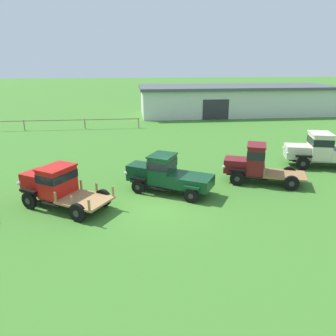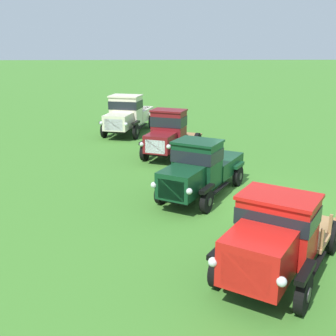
% 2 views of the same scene
% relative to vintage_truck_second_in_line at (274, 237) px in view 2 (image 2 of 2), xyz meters
% --- Properties ---
extents(ground_plane, '(240.00, 240.00, 0.00)m').
position_rel_vintage_truck_second_in_line_xyz_m(ground_plane, '(5.17, -0.75, -1.11)').
color(ground_plane, '#3D7528').
extents(vintage_truck_second_in_line, '(4.92, 4.03, 2.07)m').
position_rel_vintage_truck_second_in_line_xyz_m(vintage_truck_second_in_line, '(0.00, 0.00, 0.00)').
color(vintage_truck_second_in_line, black).
rests_on(vintage_truck_second_in_line, ground).
extents(vintage_truck_midrow_center, '(4.91, 3.68, 2.10)m').
position_rel_vintage_truck_second_in_line_xyz_m(vintage_truck_midrow_center, '(5.69, 1.10, -0.06)').
color(vintage_truck_midrow_center, black).
rests_on(vintage_truck_midrow_center, ground).
extents(vintage_truck_far_side, '(4.98, 3.28, 2.31)m').
position_rel_vintage_truck_second_in_line_xyz_m(vintage_truck_far_side, '(11.01, 2.07, 0.04)').
color(vintage_truck_far_side, black).
rests_on(vintage_truck_far_side, ground).
extents(vintage_truck_back_of_row, '(5.50, 3.19, 2.35)m').
position_rel_vintage_truck_second_in_line_xyz_m(vintage_truck_back_of_row, '(16.73, 4.35, 0.07)').
color(vintage_truck_back_of_row, black).
rests_on(vintage_truck_back_of_row, ground).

